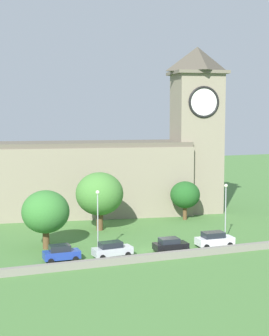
{
  "coord_description": "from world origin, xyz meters",
  "views": [
    {
      "loc": [
        -24.8,
        -57.94,
        16.75
      ],
      "look_at": [
        1.02,
        9.65,
        8.95
      ],
      "focal_mm": 58.2,
      "sensor_mm": 36.0,
      "label": 1
    }
  ],
  "objects_px": {
    "streetlamp_central": "(226,203)",
    "tree_by_tower": "(100,194)",
    "tree_churchyard": "(46,212)",
    "tree_riverside_west": "(185,195)",
    "church": "(118,164)",
    "car_white": "(214,239)",
    "streetlamp_west_mid": "(98,212)",
    "car_blue": "(61,253)",
    "car_silver": "(112,249)",
    "car_black": "(170,245)"
  },
  "relations": [
    {
      "from": "tree_churchyard",
      "to": "tree_riverside_west",
      "type": "xyz_separation_m",
      "value": [
        23.44,
        9.86,
        -0.71
      ]
    },
    {
      "from": "car_silver",
      "to": "streetlamp_west_mid",
      "type": "height_order",
      "value": "streetlamp_west_mid"
    },
    {
      "from": "church",
      "to": "tree_churchyard",
      "type": "height_order",
      "value": "church"
    },
    {
      "from": "car_black",
      "to": "tree_riverside_west",
      "type": "xyz_separation_m",
      "value": [
        10.0,
        16.43,
        2.97
      ]
    },
    {
      "from": "car_black",
      "to": "car_white",
      "type": "height_order",
      "value": "car_white"
    },
    {
      "from": "streetlamp_central",
      "to": "tree_by_tower",
      "type": "relative_size",
      "value": 0.91
    },
    {
      "from": "tree_by_tower",
      "to": "tree_riverside_west",
      "type": "relative_size",
      "value": 1.38
    },
    {
      "from": "church",
      "to": "tree_riverside_west",
      "type": "xyz_separation_m",
      "value": [
        7.89,
        -8.33,
        -4.28
      ]
    },
    {
      "from": "streetlamp_central",
      "to": "tree_riverside_west",
      "type": "bearing_deg",
      "value": 85.04
    },
    {
      "from": "car_black",
      "to": "tree_by_tower",
      "type": "relative_size",
      "value": 0.5
    },
    {
      "from": "car_silver",
      "to": "streetlamp_central",
      "type": "height_order",
      "value": "streetlamp_central"
    },
    {
      "from": "church",
      "to": "car_black",
      "type": "bearing_deg",
      "value": -94.87
    },
    {
      "from": "streetlamp_west_mid",
      "to": "tree_churchyard",
      "type": "xyz_separation_m",
      "value": [
        -5.17,
        4.47,
        -0.43
      ]
    },
    {
      "from": "car_silver",
      "to": "streetlamp_central",
      "type": "xyz_separation_m",
      "value": [
        15.99,
        2.17,
        3.97
      ]
    },
    {
      "from": "streetlamp_west_mid",
      "to": "streetlamp_central",
      "type": "xyz_separation_m",
      "value": [
        17.05,
        0.21,
        -0.06
      ]
    },
    {
      "from": "car_white",
      "to": "tree_by_tower",
      "type": "xyz_separation_m",
      "value": [
        -10.32,
        13.92,
        4.15
      ]
    },
    {
      "from": "church",
      "to": "tree_churchyard",
      "type": "xyz_separation_m",
      "value": [
        -15.55,
        -18.19,
        -3.57
      ]
    },
    {
      "from": "church",
      "to": "car_blue",
      "type": "distance_m",
      "value": 29.46
    },
    {
      "from": "streetlamp_west_mid",
      "to": "streetlamp_central",
      "type": "relative_size",
      "value": 1.02
    },
    {
      "from": "church",
      "to": "car_black",
      "type": "distance_m",
      "value": 25.89
    },
    {
      "from": "tree_churchyard",
      "to": "tree_by_tower",
      "type": "bearing_deg",
      "value": 39.36
    },
    {
      "from": "car_blue",
      "to": "car_silver",
      "type": "bearing_deg",
      "value": -3.52
    },
    {
      "from": "tree_by_tower",
      "to": "car_silver",
      "type": "bearing_deg",
      "value": -101.64
    },
    {
      "from": "car_blue",
      "to": "car_black",
      "type": "distance_m",
      "value": 13.03
    },
    {
      "from": "car_white",
      "to": "streetlamp_west_mid",
      "type": "height_order",
      "value": "streetlamp_west_mid"
    },
    {
      "from": "car_blue",
      "to": "tree_riverside_west",
      "type": "distance_m",
      "value": 28.14
    },
    {
      "from": "tree_riverside_west",
      "to": "car_black",
      "type": "bearing_deg",
      "value": -121.32
    },
    {
      "from": "tree_by_tower",
      "to": "church",
      "type": "bearing_deg",
      "value": 58.93
    },
    {
      "from": "car_blue",
      "to": "streetlamp_central",
      "type": "relative_size",
      "value": 0.55
    },
    {
      "from": "church",
      "to": "car_blue",
      "type": "relative_size",
      "value": 9.87
    },
    {
      "from": "car_black",
      "to": "tree_churchyard",
      "type": "xyz_separation_m",
      "value": [
        -13.45,
        6.58,
        3.68
      ]
    },
    {
      "from": "streetlamp_central",
      "to": "tree_churchyard",
      "type": "bearing_deg",
      "value": 169.15
    },
    {
      "from": "church",
      "to": "car_blue",
      "type": "height_order",
      "value": "church"
    },
    {
      "from": "streetlamp_west_mid",
      "to": "car_black",
      "type": "bearing_deg",
      "value": -14.27
    },
    {
      "from": "streetlamp_west_mid",
      "to": "church",
      "type": "bearing_deg",
      "value": 65.37
    },
    {
      "from": "tree_by_tower",
      "to": "tree_churchyard",
      "type": "bearing_deg",
      "value": -140.64
    },
    {
      "from": "streetlamp_west_mid",
      "to": "tree_by_tower",
      "type": "height_order",
      "value": "tree_by_tower"
    },
    {
      "from": "streetlamp_west_mid",
      "to": "tree_riverside_west",
      "type": "bearing_deg",
      "value": 38.09
    },
    {
      "from": "streetlamp_central",
      "to": "tree_churchyard",
      "type": "relative_size",
      "value": 1.03
    },
    {
      "from": "tree_churchyard",
      "to": "tree_riverside_west",
      "type": "bearing_deg",
      "value": 22.8
    },
    {
      "from": "car_blue",
      "to": "car_black",
      "type": "height_order",
      "value": "car_blue"
    },
    {
      "from": "car_white",
      "to": "tree_riverside_west",
      "type": "distance_m",
      "value": 17.06
    },
    {
      "from": "car_silver",
      "to": "streetlamp_central",
      "type": "bearing_deg",
      "value": 7.71
    },
    {
      "from": "streetlamp_central",
      "to": "tree_riverside_west",
      "type": "distance_m",
      "value": 14.21
    },
    {
      "from": "church",
      "to": "car_white",
      "type": "height_order",
      "value": "church"
    },
    {
      "from": "tree_by_tower",
      "to": "tree_riverside_west",
      "type": "bearing_deg",
      "value": 9.51
    },
    {
      "from": "church",
      "to": "car_white",
      "type": "relative_size",
      "value": 8.53
    },
    {
      "from": "car_silver",
      "to": "tree_by_tower",
      "type": "height_order",
      "value": "tree_by_tower"
    },
    {
      "from": "tree_churchyard",
      "to": "tree_riverside_west",
      "type": "relative_size",
      "value": 1.21
    },
    {
      "from": "car_white",
      "to": "streetlamp_central",
      "type": "height_order",
      "value": "streetlamp_central"
    }
  ]
}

